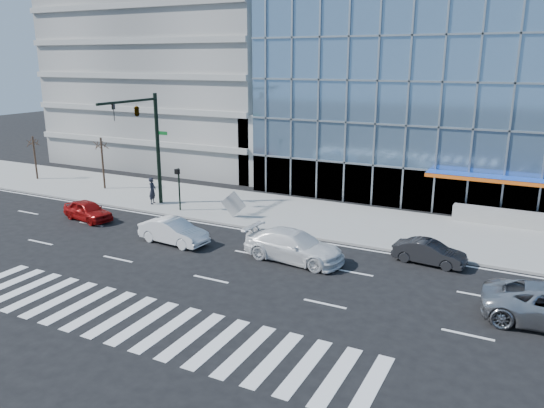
{
  "coord_description": "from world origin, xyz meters",
  "views": [
    {
      "loc": [
        13.63,
        -24.14,
        10.44
      ],
      "look_at": [
        -0.19,
        3.0,
        2.11
      ],
      "focal_mm": 35.0,
      "sensor_mm": 36.0,
      "label": 1
    }
  ],
  "objects_px": {
    "street_tree_far": "(33,142)",
    "white_sedan": "(174,231)",
    "street_tree_near": "(101,145)",
    "tilted_panel": "(233,204)",
    "dark_sedan": "(429,252)",
    "pedestrian": "(152,191)",
    "ped_signal_post": "(179,183)",
    "traffic_signal": "(143,123)",
    "white_suv": "(294,246)",
    "red_sedan": "(88,211)"
  },
  "relations": [
    {
      "from": "white_sedan",
      "to": "white_suv",
      "type": "bearing_deg",
      "value": -79.84
    },
    {
      "from": "pedestrian",
      "to": "tilted_panel",
      "type": "xyz_separation_m",
      "value": [
        7.1,
        -0.3,
        -0.07
      ]
    },
    {
      "from": "street_tree_near",
      "to": "white_sedan",
      "type": "xyz_separation_m",
      "value": [
        13.11,
        -8.0,
        -3.06
      ]
    },
    {
      "from": "street_tree_far",
      "to": "white_sedan",
      "type": "height_order",
      "value": "street_tree_far"
    },
    {
      "from": "traffic_signal",
      "to": "ped_signal_post",
      "type": "relative_size",
      "value": 2.67
    },
    {
      "from": "ped_signal_post",
      "to": "dark_sedan",
      "type": "xyz_separation_m",
      "value": [
        17.62,
        -1.94,
        -1.52
      ]
    },
    {
      "from": "white_sedan",
      "to": "ped_signal_post",
      "type": "bearing_deg",
      "value": 38.38
    },
    {
      "from": "white_sedan",
      "to": "red_sedan",
      "type": "relative_size",
      "value": 1.11
    },
    {
      "from": "street_tree_near",
      "to": "dark_sedan",
      "type": "distance_m",
      "value": 27.67
    },
    {
      "from": "ped_signal_post",
      "to": "white_sedan",
      "type": "height_order",
      "value": "ped_signal_post"
    },
    {
      "from": "traffic_signal",
      "to": "tilted_panel",
      "type": "bearing_deg",
      "value": 5.26
    },
    {
      "from": "street_tree_near",
      "to": "tilted_panel",
      "type": "bearing_deg",
      "value": -9.5
    },
    {
      "from": "white_sedan",
      "to": "dark_sedan",
      "type": "bearing_deg",
      "value": -71.17
    },
    {
      "from": "street_tree_near",
      "to": "street_tree_far",
      "type": "height_order",
      "value": "street_tree_near"
    },
    {
      "from": "ped_signal_post",
      "to": "pedestrian",
      "type": "height_order",
      "value": "ped_signal_post"
    },
    {
      "from": "street_tree_near",
      "to": "tilted_panel",
      "type": "xyz_separation_m",
      "value": [
        13.78,
        -2.31,
        -2.71
      ]
    },
    {
      "from": "ped_signal_post",
      "to": "street_tree_far",
      "type": "relative_size",
      "value": 0.78
    },
    {
      "from": "white_suv",
      "to": "white_sedan",
      "type": "relative_size",
      "value": 1.28
    },
    {
      "from": "ped_signal_post",
      "to": "street_tree_far",
      "type": "xyz_separation_m",
      "value": [
        -17.5,
        2.56,
        1.3
      ]
    },
    {
      "from": "street_tree_far",
      "to": "pedestrian",
      "type": "distance_m",
      "value": 14.99
    },
    {
      "from": "white_sedan",
      "to": "street_tree_far",
      "type": "bearing_deg",
      "value": 74.05
    },
    {
      "from": "street_tree_near",
      "to": "white_sedan",
      "type": "height_order",
      "value": "street_tree_near"
    },
    {
      "from": "traffic_signal",
      "to": "ped_signal_post",
      "type": "xyz_separation_m",
      "value": [
        2.5,
        0.37,
        -4.02
      ]
    },
    {
      "from": "tilted_panel",
      "to": "traffic_signal",
      "type": "bearing_deg",
      "value": 179.36
    },
    {
      "from": "street_tree_far",
      "to": "white_sedan",
      "type": "relative_size",
      "value": 0.89
    },
    {
      "from": "pedestrian",
      "to": "street_tree_near",
      "type": "bearing_deg",
      "value": 56.53
    },
    {
      "from": "street_tree_far",
      "to": "pedestrian",
      "type": "xyz_separation_m",
      "value": [
        14.68,
        -2.01,
        -2.31
      ]
    },
    {
      "from": "street_tree_far",
      "to": "white_suv",
      "type": "height_order",
      "value": "street_tree_far"
    },
    {
      "from": "ped_signal_post",
      "to": "street_tree_near",
      "type": "distance_m",
      "value": 9.97
    },
    {
      "from": "traffic_signal",
      "to": "white_sedan",
      "type": "xyz_separation_m",
      "value": [
        6.11,
        -5.07,
        -5.45
      ]
    },
    {
      "from": "street_tree_near",
      "to": "dark_sedan",
      "type": "bearing_deg",
      "value": -9.42
    },
    {
      "from": "street_tree_near",
      "to": "white_suv",
      "type": "xyz_separation_m",
      "value": [
        20.55,
        -7.3,
        -2.97
      ]
    },
    {
      "from": "red_sedan",
      "to": "tilted_panel",
      "type": "relative_size",
      "value": 3.0
    },
    {
      "from": "dark_sedan",
      "to": "white_suv",
      "type": "bearing_deg",
      "value": 118.82
    },
    {
      "from": "traffic_signal",
      "to": "street_tree_far",
      "type": "height_order",
      "value": "traffic_signal"
    },
    {
      "from": "white_sedan",
      "to": "red_sedan",
      "type": "height_order",
      "value": "white_sedan"
    },
    {
      "from": "ped_signal_post",
      "to": "white_suv",
      "type": "distance_m",
      "value": 12.1
    },
    {
      "from": "white_suv",
      "to": "red_sedan",
      "type": "bearing_deg",
      "value": 92.83
    },
    {
      "from": "traffic_signal",
      "to": "white_suv",
      "type": "height_order",
      "value": "traffic_signal"
    },
    {
      "from": "white_suv",
      "to": "tilted_panel",
      "type": "xyz_separation_m",
      "value": [
        -6.77,
        4.99,
        0.26
      ]
    },
    {
      "from": "red_sedan",
      "to": "street_tree_near",
      "type": "bearing_deg",
      "value": 47.14
    },
    {
      "from": "ped_signal_post",
      "to": "pedestrian",
      "type": "relative_size",
      "value": 1.52
    },
    {
      "from": "red_sedan",
      "to": "ped_signal_post",
      "type": "bearing_deg",
      "value": -34.74
    },
    {
      "from": "traffic_signal",
      "to": "pedestrian",
      "type": "xyz_separation_m",
      "value": [
        -0.32,
        0.92,
        -5.03
      ]
    },
    {
      "from": "white_sedan",
      "to": "tilted_panel",
      "type": "xyz_separation_m",
      "value": [
        0.67,
        5.69,
        0.35
      ]
    },
    {
      "from": "white_sedan",
      "to": "tilted_panel",
      "type": "distance_m",
      "value": 5.74
    },
    {
      "from": "traffic_signal",
      "to": "dark_sedan",
      "type": "height_order",
      "value": "traffic_signal"
    },
    {
      "from": "ped_signal_post",
      "to": "street_tree_far",
      "type": "bearing_deg",
      "value": 171.69
    },
    {
      "from": "street_tree_near",
      "to": "pedestrian",
      "type": "xyz_separation_m",
      "value": [
        6.68,
        -2.01,
        -2.64
      ]
    },
    {
      "from": "white_sedan",
      "to": "pedestrian",
      "type": "xyz_separation_m",
      "value": [
        -6.43,
        5.99,
        0.42
      ]
    }
  ]
}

